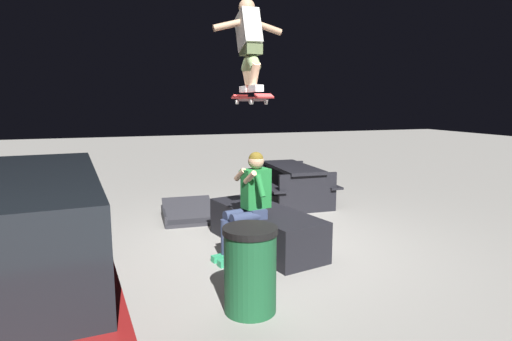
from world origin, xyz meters
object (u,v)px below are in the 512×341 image
at_px(ledge_box_main, 265,228).
at_px(picnic_table_back, 292,178).
at_px(kicker_ramp, 189,216).
at_px(trash_bin, 250,269).
at_px(skater_airborne, 249,41).
at_px(person_sitting_on_ledge, 249,200).
at_px(skateboard, 251,98).

relative_size(ledge_box_main, picnic_table_back, 1.13).
relative_size(ledge_box_main, kicker_ramp, 2.05).
height_order(picnic_table_back, trash_bin, trash_bin).
bearing_deg(ledge_box_main, kicker_ramp, 23.94).
xyz_separation_m(skater_airborne, trash_bin, (-1.46, 0.48, -2.29)).
xyz_separation_m(ledge_box_main, kicker_ramp, (1.68, 0.75, -0.20)).
height_order(ledge_box_main, skater_airborne, skater_airborne).
bearing_deg(person_sitting_on_ledge, picnic_table_back, -34.16).
bearing_deg(trash_bin, ledge_box_main, -24.53).
bearing_deg(kicker_ramp, skateboard, -166.89).
bearing_deg(person_sitting_on_ledge, skateboard, -39.16).
relative_size(skater_airborne, kicker_ramp, 1.16).
bearing_deg(person_sitting_on_ledge, ledge_box_main, -44.86).
relative_size(ledge_box_main, skater_airborne, 1.76).
height_order(ledge_box_main, kicker_ramp, ledge_box_main).
distance_m(ledge_box_main, skater_airborne, 2.47).
bearing_deg(skateboard, person_sitting_on_ledge, 140.84).
bearing_deg(ledge_box_main, trash_bin, 155.47).
height_order(ledge_box_main, trash_bin, trash_bin).
xyz_separation_m(ledge_box_main, skateboard, (-0.28, 0.29, 1.76)).
distance_m(person_sitting_on_ledge, trash_bin, 1.44).
distance_m(skateboard, skater_airborne, 0.69).
xyz_separation_m(ledge_box_main, person_sitting_on_ledge, (-0.35, 0.34, 0.50)).
xyz_separation_m(person_sitting_on_ledge, trash_bin, (-1.34, 0.42, -0.35)).
height_order(skateboard, kicker_ramp, skateboard).
bearing_deg(trash_bin, skater_airborne, -18.10).
distance_m(ledge_box_main, trash_bin, 1.86).
relative_size(skateboard, picnic_table_back, 0.59).
bearing_deg(trash_bin, person_sitting_on_ledge, -17.58).
relative_size(ledge_box_main, skateboard, 1.93).
xyz_separation_m(picnic_table_back, trash_bin, (-3.88, 2.15, -0.08)).
relative_size(person_sitting_on_ledge, trash_bin, 1.64).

